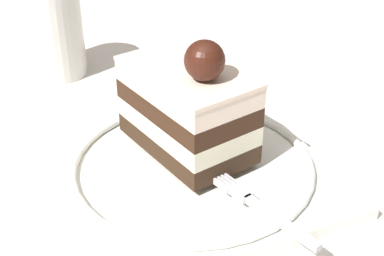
% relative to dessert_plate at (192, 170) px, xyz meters
% --- Properties ---
extents(ground_plane, '(2.40, 2.40, 0.00)m').
position_rel_dessert_plate_xyz_m(ground_plane, '(0.02, 0.02, -0.01)').
color(ground_plane, silver).
extents(dessert_plate, '(0.23, 0.23, 0.02)m').
position_rel_dessert_plate_xyz_m(dessert_plate, '(0.00, 0.00, 0.00)').
color(dessert_plate, white).
rests_on(dessert_plate, ground_plane).
extents(cake_slice, '(0.13, 0.10, 0.10)m').
position_rel_dessert_plate_xyz_m(cake_slice, '(0.02, -0.00, 0.05)').
color(cake_slice, black).
rests_on(cake_slice, dessert_plate).
extents(fork, '(0.10, 0.05, 0.00)m').
position_rel_dessert_plate_xyz_m(fork, '(-0.06, -0.03, 0.01)').
color(fork, silver).
rests_on(fork, dessert_plate).
extents(drink_glass_near, '(0.06, 0.06, 0.09)m').
position_rel_dessert_plate_xyz_m(drink_glass_near, '(0.23, 0.09, 0.03)').
color(drink_glass_near, white).
rests_on(drink_glass_near, ground_plane).
extents(folded_napkin, '(0.08, 0.10, 0.00)m').
position_rel_dessert_plate_xyz_m(folded_napkin, '(0.31, -0.20, -0.01)').
color(folded_napkin, white).
rests_on(folded_napkin, ground_plane).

